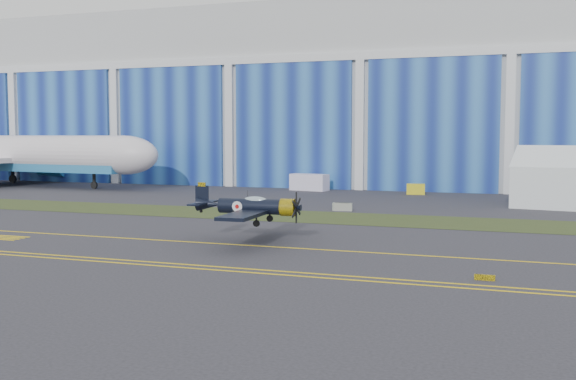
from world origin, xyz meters
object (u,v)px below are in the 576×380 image
(jetliner, at_px, (3,114))
(shipping_container, at_px, (309,182))
(warbird, at_px, (251,206))
(tug, at_px, (416,189))

(jetliner, distance_m, shipping_container, 53.82)
(shipping_container, bearing_deg, jetliner, -161.40)
(warbird, bearing_deg, tug, 80.70)
(shipping_container, relative_size, tug, 2.27)
(jetliner, relative_size, shipping_container, 12.52)
(shipping_container, bearing_deg, tug, 6.65)
(shipping_container, height_order, tug, shipping_container)
(warbird, relative_size, shipping_container, 2.14)
(warbird, distance_m, jetliner, 76.36)
(warbird, xyz_separation_m, shipping_container, (-10.50, 48.96, -1.60))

